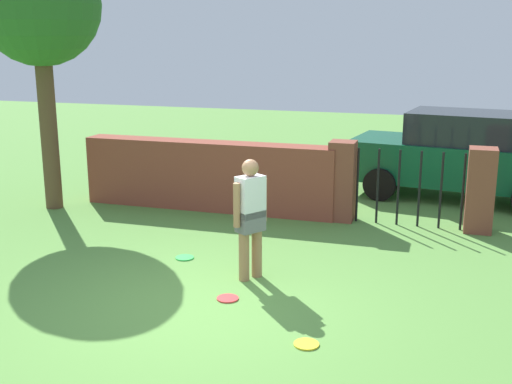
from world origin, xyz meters
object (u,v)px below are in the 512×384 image
Objects in this scene: frisbee_green at (185,258)px; frisbee_red at (228,298)px; person at (250,214)px; tree at (39,8)px; car at (461,156)px; frisbee_yellow at (306,344)px.

frisbee_green is 1.63m from frisbee_red.
person reaches higher than frisbee_green.
person is at bearing -26.74° from tree.
car reaches higher than frisbee_yellow.
frisbee_red is (4.58, -3.08, -3.62)m from tree.
frisbee_red is (1.10, -1.21, 0.00)m from frisbee_green.
tree is 5.36m from frisbee_green.
tree is 17.67× the size of frisbee_yellow.
frisbee_red is at bearing -47.67° from frisbee_green.
frisbee_red is 1.00× the size of frisbee_yellow.
person is (4.63, -2.33, -2.73)m from tree.
car is at bearing 66.03° from frisbee_red.
tree is at bearing 145.52° from frisbee_yellow.
person is at bearing -107.81° from car.
car is 16.32× the size of frisbee_red.
person is 2.17m from frisbee_yellow.
car is at bearing 52.04° from frisbee_green.
tree reaches higher than frisbee_green.
frisbee_red is 1.48m from frisbee_yellow.
frisbee_green is at bearing 137.71° from frisbee_yellow.
frisbee_yellow is (2.29, -2.08, 0.00)m from frisbee_green.
frisbee_yellow is (1.14, -1.63, -0.89)m from person.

